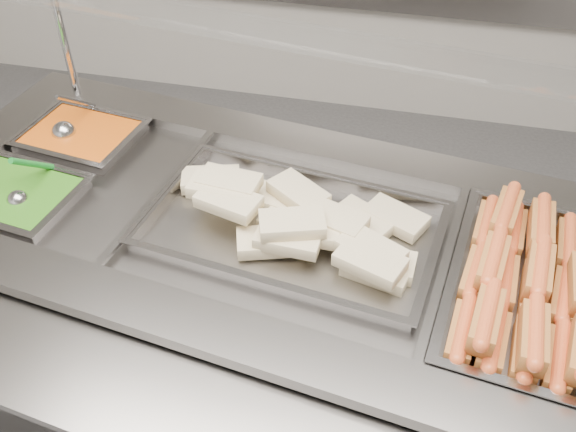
% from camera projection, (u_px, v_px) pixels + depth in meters
% --- Properties ---
extents(steam_counter, '(1.99, 1.10, 0.91)m').
position_uv_depth(steam_counter, '(272.00, 334.00, 1.87)').
color(steam_counter, slate).
rests_on(steam_counter, ground).
extents(tray_rail, '(1.83, 0.62, 0.05)m').
position_uv_depth(tray_rail, '(169.00, 400.00, 1.25)').
color(tray_rail, gray).
rests_on(tray_rail, steam_counter).
extents(sneeze_guard, '(1.69, 0.53, 0.44)m').
position_uv_depth(sneeze_guard, '(302.00, 41.00, 1.49)').
color(sneeze_guard, silver).
rests_on(sneeze_guard, steam_counter).
extents(pan_hotdogs, '(0.42, 0.60, 0.10)m').
position_uv_depth(pan_hotdogs, '(530.00, 299.00, 1.43)').
color(pan_hotdogs, gray).
rests_on(pan_hotdogs, steam_counter).
extents(pan_wraps, '(0.74, 0.50, 0.07)m').
position_uv_depth(pan_wraps, '(292.00, 232.00, 1.58)').
color(pan_wraps, gray).
rests_on(pan_wraps, steam_counter).
extents(pan_beans, '(0.33, 0.28, 0.10)m').
position_uv_depth(pan_beans, '(83.00, 145.00, 1.88)').
color(pan_beans, gray).
rests_on(pan_beans, steam_counter).
extents(pan_peas, '(0.33, 0.28, 0.10)m').
position_uv_depth(pan_peas, '(18.00, 205.00, 1.67)').
color(pan_peas, gray).
rests_on(pan_peas, steam_counter).
extents(hotdogs_in_buns, '(0.31, 0.55, 0.12)m').
position_uv_depth(hotdogs_in_buns, '(524.00, 283.00, 1.40)').
color(hotdogs_in_buns, '#96571F').
rests_on(hotdogs_in_buns, pan_hotdogs).
extents(tortilla_wraps, '(0.67, 0.37, 0.10)m').
position_uv_depth(tortilla_wraps, '(304.00, 221.00, 1.54)').
color(tortilla_wraps, tan).
rests_on(tortilla_wraps, pan_wraps).
extents(ladle, '(0.07, 0.19, 0.16)m').
position_uv_depth(ladle, '(65.00, 131.00, 1.85)').
color(ladle, '#A8A9AD').
rests_on(ladle, pan_beans).
extents(serving_spoon, '(0.06, 0.18, 0.15)m').
position_uv_depth(serving_spoon, '(21.00, 194.00, 1.63)').
color(serving_spoon, '#A8A9AD').
rests_on(serving_spoon, pan_peas).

